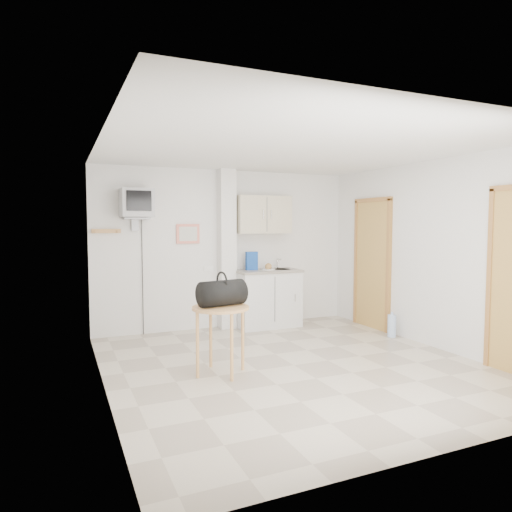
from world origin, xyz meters
name	(u,v)px	position (x,y,z in m)	size (l,w,h in m)	color
ground	(294,365)	(0.00, 0.00, 0.00)	(4.50, 4.50, 0.00)	#C3B59D
room_envelope	(309,233)	(0.24, 0.09, 1.54)	(4.24, 4.54, 2.55)	white
kitchenette	(266,277)	(0.57, 2.00, 0.80)	(1.03, 0.58, 2.10)	silver
crt_television	(137,204)	(-1.45, 2.02, 1.94)	(0.44, 0.45, 2.15)	slate
round_table	(221,316)	(-0.88, 0.06, 0.65)	(0.63, 0.63, 0.75)	tan
duffel_bag	(222,293)	(-0.85, 0.09, 0.90)	(0.56, 0.38, 0.38)	black
water_bottle	(392,326)	(1.96, 0.61, 0.17)	(0.12, 0.12, 0.37)	#ABC6EE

